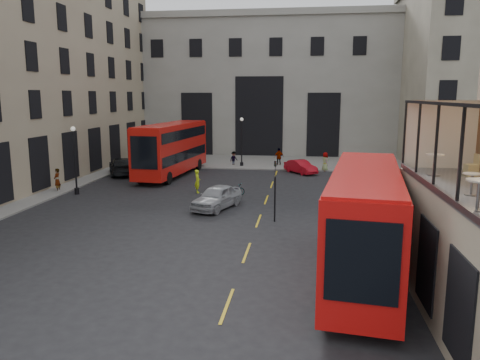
# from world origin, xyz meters

# --- Properties ---
(ground) EXTENTS (140.00, 140.00, 0.00)m
(ground) POSITION_xyz_m (0.00, 0.00, 0.00)
(ground) COLOR black
(ground) RESTS_ON ground
(host_frontage) EXTENTS (3.00, 11.00, 4.50)m
(host_frontage) POSITION_xyz_m (6.50, 0.00, 2.25)
(host_frontage) COLOR tan
(host_frontage) RESTS_ON ground
(cafe_floor) EXTENTS (3.00, 10.00, 0.10)m
(cafe_floor) POSITION_xyz_m (6.50, 0.00, 4.55)
(cafe_floor) COLOR slate
(cafe_floor) RESTS_ON host_frontage
(gateway) EXTENTS (35.00, 10.60, 18.00)m
(gateway) POSITION_xyz_m (-5.00, 47.99, 9.39)
(gateway) COLOR #9A978F
(gateway) RESTS_ON ground
(pavement_far) EXTENTS (40.00, 12.00, 0.12)m
(pavement_far) POSITION_xyz_m (-6.00, 38.00, 0.06)
(pavement_far) COLOR slate
(pavement_far) RESTS_ON ground
(traffic_light_near) EXTENTS (0.16, 0.20, 3.80)m
(traffic_light_near) POSITION_xyz_m (-1.00, 12.00, 2.42)
(traffic_light_near) COLOR black
(traffic_light_near) RESTS_ON ground
(traffic_light_far) EXTENTS (0.16, 0.20, 3.80)m
(traffic_light_far) POSITION_xyz_m (-15.00, 28.00, 2.42)
(traffic_light_far) COLOR black
(traffic_light_far) RESTS_ON ground
(street_lamp_a) EXTENTS (0.36, 0.36, 5.33)m
(street_lamp_a) POSITION_xyz_m (-17.00, 18.00, 2.39)
(street_lamp_a) COLOR black
(street_lamp_a) RESTS_ON ground
(street_lamp_b) EXTENTS (0.36, 0.36, 5.33)m
(street_lamp_b) POSITION_xyz_m (-6.00, 34.00, 2.39)
(street_lamp_b) COLOR black
(street_lamp_b) RESTS_ON ground
(bus_near) EXTENTS (4.23, 12.06, 4.71)m
(bus_near) POSITION_xyz_m (3.29, 3.48, 2.65)
(bus_near) COLOR red
(bus_near) RESTS_ON ground
(bus_far) EXTENTS (4.04, 12.86, 5.05)m
(bus_far) POSITION_xyz_m (-11.89, 27.42, 2.83)
(bus_far) COLOR red
(bus_far) RESTS_ON ground
(car_a) EXTENTS (3.32, 5.10, 1.62)m
(car_a) POSITION_xyz_m (-5.17, 14.85, 0.81)
(car_a) COLOR #9B9EA3
(car_a) RESTS_ON ground
(car_b) EXTENTS (3.52, 4.05, 1.32)m
(car_b) POSITION_xyz_m (0.42, 30.48, 0.66)
(car_b) COLOR #A70A16
(car_b) RESTS_ON ground
(car_c) EXTENTS (4.47, 6.15, 1.65)m
(car_c) POSITION_xyz_m (-17.00, 27.33, 0.83)
(car_c) COLOR black
(car_c) RESTS_ON ground
(bicycle) EXTENTS (1.78, 1.04, 0.88)m
(bicycle) POSITION_xyz_m (-4.63, 19.66, 0.44)
(bicycle) COLOR gray
(bicycle) RESTS_ON ground
(cyclist) EXTENTS (0.66, 0.80, 1.87)m
(cyclist) POSITION_xyz_m (-7.68, 19.85, 0.93)
(cyclist) COLOR #C6E017
(cyclist) RESTS_ON ground
(pedestrian_a) EXTENTS (1.07, 0.92, 1.90)m
(pedestrian_a) POSITION_xyz_m (-12.93, 35.15, 0.95)
(pedestrian_a) COLOR gray
(pedestrian_a) RESTS_ON ground
(pedestrian_b) EXTENTS (1.11, 1.19, 1.61)m
(pedestrian_b) POSITION_xyz_m (-6.93, 34.44, 0.81)
(pedestrian_b) COLOR gray
(pedestrian_b) RESTS_ON ground
(pedestrian_c) EXTENTS (1.26, 0.89, 1.98)m
(pedestrian_c) POSITION_xyz_m (-2.00, 35.03, 0.99)
(pedestrian_c) COLOR gray
(pedestrian_c) RESTS_ON ground
(pedestrian_d) EXTENTS (0.89, 1.10, 1.94)m
(pedestrian_d) POSITION_xyz_m (2.89, 32.26, 0.97)
(pedestrian_d) COLOR gray
(pedestrian_d) RESTS_ON ground
(pedestrian_e) EXTENTS (0.48, 0.71, 1.89)m
(pedestrian_e) POSITION_xyz_m (-19.00, 18.71, 0.95)
(pedestrian_e) COLOR gray
(pedestrian_e) RESTS_ON ground
(cafe_table_near) EXTENTS (0.69, 0.69, 0.86)m
(cafe_table_near) POSITION_xyz_m (5.45, -2.79, 5.17)
(cafe_table_near) COLOR beige
(cafe_table_near) RESTS_ON cafe_floor
(cafe_table_mid) EXTENTS (0.56, 0.56, 0.71)m
(cafe_table_mid) POSITION_xyz_m (5.97, -0.72, 5.07)
(cafe_table_mid) COLOR silver
(cafe_table_mid) RESTS_ON cafe_floor
(cafe_table_far) EXTENTS (0.68, 0.68, 0.85)m
(cafe_table_far) POSITION_xyz_m (5.78, 2.96, 5.16)
(cafe_table_far) COLOR silver
(cafe_table_far) RESTS_ON cafe_floor
(cafe_chair_d) EXTENTS (0.48, 0.48, 0.87)m
(cafe_chair_d) POSITION_xyz_m (7.21, 3.07, 4.86)
(cafe_chair_d) COLOR tan
(cafe_chair_d) RESTS_ON cafe_floor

